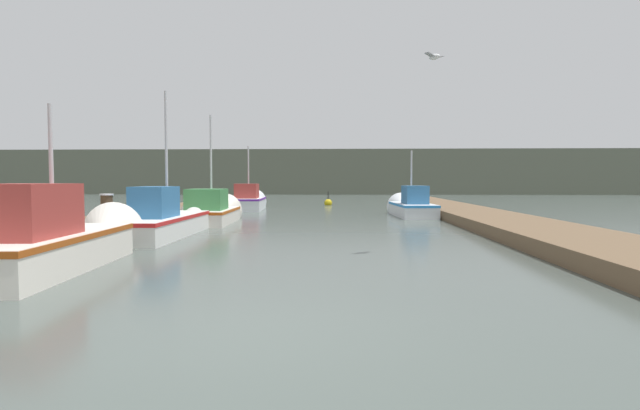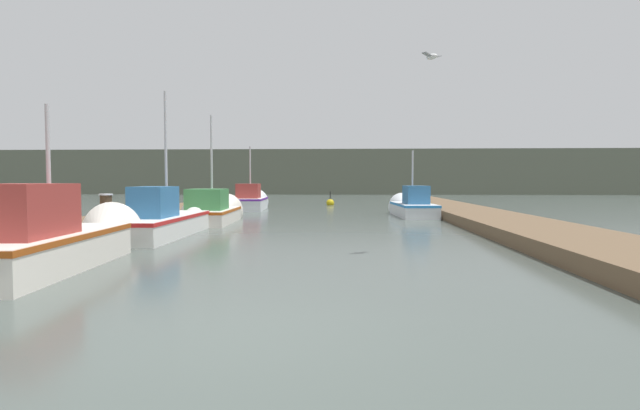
% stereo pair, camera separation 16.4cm
% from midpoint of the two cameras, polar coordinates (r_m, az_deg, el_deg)
% --- Properties ---
extents(ground_plane, '(200.00, 200.00, 0.00)m').
position_cam_midpoint_polar(ground_plane, '(5.61, -9.65, -14.39)').
color(ground_plane, '#47514C').
extents(dock_left, '(2.80, 40.00, 0.38)m').
position_cam_midpoint_polar(dock_left, '(22.67, -17.78, -1.00)').
color(dock_left, brown).
rests_on(dock_left, ground_plane).
extents(dock_right, '(2.80, 40.00, 0.38)m').
position_cam_midpoint_polar(dock_right, '(22.00, 16.97, -1.10)').
color(dock_right, brown).
rests_on(dock_right, ground_plane).
extents(distant_shore_ridge, '(120.00, 16.00, 5.26)m').
position_cam_midpoint_polar(distant_shore_ridge, '(65.46, 1.37, 3.70)').
color(distant_shore_ridge, '#565B4C').
rests_on(distant_shore_ridge, ground_plane).
extents(fishing_boat_0, '(1.99, 5.65, 3.52)m').
position_cam_midpoint_polar(fishing_boat_0, '(10.93, -28.04, -3.47)').
color(fishing_boat_0, silver).
rests_on(fishing_boat_0, ground_plane).
extents(fishing_boat_1, '(1.51, 6.26, 4.68)m').
position_cam_midpoint_polar(fishing_boat_1, '(15.94, -17.08, -1.63)').
color(fishing_boat_1, silver).
rests_on(fishing_boat_1, ground_plane).
extents(fishing_boat_2, '(1.92, 5.11, 4.71)m').
position_cam_midpoint_polar(fishing_boat_2, '(20.24, -12.35, -0.69)').
color(fishing_boat_2, silver).
rests_on(fishing_boat_2, ground_plane).
extents(fishing_boat_3, '(1.77, 5.22, 3.44)m').
position_cam_midpoint_polar(fishing_boat_3, '(23.73, 10.05, -0.15)').
color(fishing_boat_3, silver).
rests_on(fishing_boat_3, ground_plane).
extents(fishing_boat_4, '(1.89, 4.87, 4.00)m').
position_cam_midpoint_polar(fishing_boat_4, '(28.57, -8.27, 0.48)').
color(fishing_boat_4, silver).
rests_on(fishing_boat_4, ground_plane).
extents(mooring_piling_0, '(0.35, 0.35, 1.30)m').
position_cam_midpoint_polar(mooring_piling_0, '(14.62, -23.46, -1.33)').
color(mooring_piling_0, '#473523').
rests_on(mooring_piling_0, ground_plane).
extents(mooring_piling_1, '(0.23, 0.23, 1.23)m').
position_cam_midpoint_polar(mooring_piling_1, '(32.80, 9.87, 0.99)').
color(mooring_piling_1, '#473523').
rests_on(mooring_piling_1, ground_plane).
extents(mooring_piling_2, '(0.25, 0.25, 1.27)m').
position_cam_midpoint_polar(mooring_piling_2, '(16.83, -20.85, -0.80)').
color(mooring_piling_2, '#473523').
rests_on(mooring_piling_2, ground_plane).
extents(mooring_piling_3, '(0.29, 0.29, 1.09)m').
position_cam_midpoint_polar(mooring_piling_3, '(28.30, 10.93, 0.55)').
color(mooring_piling_3, '#473523').
rests_on(mooring_piling_3, ground_plane).
extents(channel_buoy, '(0.52, 0.52, 1.02)m').
position_cam_midpoint_polar(channel_buoy, '(33.20, 0.80, 0.24)').
color(channel_buoy, gold).
rests_on(channel_buoy, ground_plane).
extents(seagull_lead, '(0.49, 0.46, 0.12)m').
position_cam_midpoint_polar(seagull_lead, '(11.66, 12.53, 16.21)').
color(seagull_lead, white).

